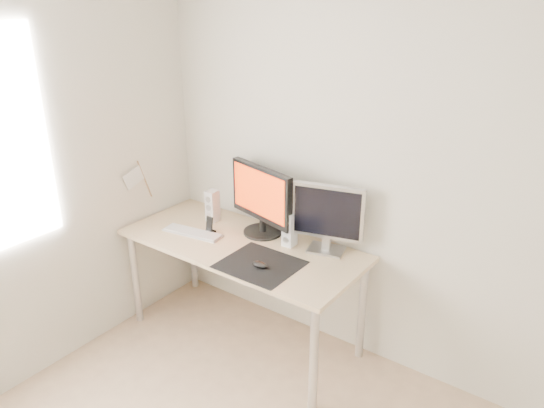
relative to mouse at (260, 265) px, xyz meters
The scene contains 11 objects.
wall_back 0.98m from the mouse, 40.96° to the left, with size 3.50×3.50×0.00m, color silver.
mousepad 0.04m from the mouse, 123.69° to the left, with size 0.45×0.40×0.00m, color black.
mouse is the anchor object (origin of this frame).
desk 0.36m from the mouse, 147.15° to the left, with size 1.60×0.70×0.73m.
main_monitor 0.52m from the mouse, 125.58° to the left, with size 0.55×0.31×0.47m.
second_monitor 0.51m from the mouse, 63.50° to the left, with size 0.44×0.21×0.43m.
speaker_left 0.75m from the mouse, 153.27° to the left, with size 0.07×0.09×0.22m.
speaker_right 0.36m from the mouse, 93.96° to the left, with size 0.07×0.09×0.22m.
keyboard 0.65m from the mouse, behind, with size 0.43×0.18×0.02m.
phone_dock 0.58m from the mouse, 162.23° to the left, with size 0.06×0.06×0.12m.
pennant 1.12m from the mouse, behind, with size 0.01×0.23×0.29m.
Camera 1 is at (1.02, -0.96, 2.28)m, focal length 35.00 mm.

